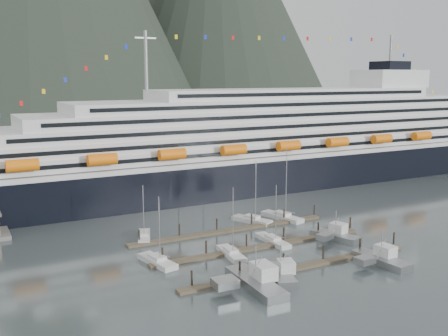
{
  "coord_description": "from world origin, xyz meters",
  "views": [
    {
      "loc": [
        -59.38,
        -82.7,
        34.08
      ],
      "look_at": [
        -3.57,
        22.0,
        13.29
      ],
      "focal_mm": 42.0,
      "sensor_mm": 36.0,
      "label": 1
    }
  ],
  "objects_px": {
    "sailboat_c": "(231,254)",
    "trawler_e": "(335,235)",
    "cruise_ship": "(269,147)",
    "sailboat_a": "(157,262)",
    "sailboat_e": "(144,237)",
    "trawler_d": "(380,259)",
    "trawler_b": "(279,274)",
    "sailboat_f": "(252,220)",
    "trawler_a": "(255,282)",
    "sailboat_g": "(282,217)",
    "sailboat_d": "(273,241)"
  },
  "relations": [
    {
      "from": "trawler_d",
      "to": "trawler_b",
      "type": "bearing_deg",
      "value": 76.59
    },
    {
      "from": "sailboat_c",
      "to": "sailboat_g",
      "type": "height_order",
      "value": "sailboat_g"
    },
    {
      "from": "sailboat_d",
      "to": "sailboat_g",
      "type": "distance_m",
      "value": 18.85
    },
    {
      "from": "sailboat_d",
      "to": "sailboat_c",
      "type": "bearing_deg",
      "value": 105.16
    },
    {
      "from": "trawler_e",
      "to": "trawler_a",
      "type": "bearing_deg",
      "value": 97.53
    },
    {
      "from": "sailboat_e",
      "to": "trawler_b",
      "type": "height_order",
      "value": "sailboat_e"
    },
    {
      "from": "sailboat_e",
      "to": "sailboat_f",
      "type": "relative_size",
      "value": 0.79
    },
    {
      "from": "sailboat_e",
      "to": "trawler_e",
      "type": "xyz_separation_m",
      "value": [
        35.47,
        -19.63,
        0.49
      ]
    },
    {
      "from": "sailboat_g",
      "to": "trawler_a",
      "type": "height_order",
      "value": "sailboat_g"
    },
    {
      "from": "sailboat_c",
      "to": "sailboat_e",
      "type": "bearing_deg",
      "value": 36.75
    },
    {
      "from": "sailboat_c",
      "to": "trawler_e",
      "type": "xyz_separation_m",
      "value": [
        24.44,
        -1.3,
        0.46
      ]
    },
    {
      "from": "sailboat_d",
      "to": "trawler_a",
      "type": "relative_size",
      "value": 0.87
    },
    {
      "from": "trawler_a",
      "to": "trawler_d",
      "type": "height_order",
      "value": "trawler_a"
    },
    {
      "from": "sailboat_d",
      "to": "sailboat_g",
      "type": "xyz_separation_m",
      "value": [
        12.16,
        14.41,
        0.06
      ]
    },
    {
      "from": "cruise_ship",
      "to": "trawler_a",
      "type": "bearing_deg",
      "value": -124.39
    },
    {
      "from": "sailboat_a",
      "to": "trawler_d",
      "type": "distance_m",
      "value": 41.14
    },
    {
      "from": "sailboat_c",
      "to": "trawler_d",
      "type": "xyz_separation_m",
      "value": [
        22.29,
        -16.67,
        0.46
      ]
    },
    {
      "from": "sailboat_e",
      "to": "sailboat_d",
      "type": "bearing_deg",
      "value": -103.87
    },
    {
      "from": "sailboat_d",
      "to": "trawler_e",
      "type": "relative_size",
      "value": 1.14
    },
    {
      "from": "trawler_b",
      "to": "trawler_d",
      "type": "bearing_deg",
      "value": -78.82
    },
    {
      "from": "trawler_a",
      "to": "sailboat_g",
      "type": "bearing_deg",
      "value": -38.01
    },
    {
      "from": "sailboat_c",
      "to": "sailboat_d",
      "type": "distance_m",
      "value": 11.95
    },
    {
      "from": "sailboat_c",
      "to": "trawler_a",
      "type": "xyz_separation_m",
      "value": [
        -4.0,
        -15.25,
        0.57
      ]
    },
    {
      "from": "cruise_ship",
      "to": "trawler_e",
      "type": "bearing_deg",
      "value": -108.7
    },
    {
      "from": "sailboat_g",
      "to": "trawler_b",
      "type": "height_order",
      "value": "sailboat_g"
    },
    {
      "from": "sailboat_c",
      "to": "trawler_b",
      "type": "relative_size",
      "value": 1.31
    },
    {
      "from": "sailboat_g",
      "to": "trawler_d",
      "type": "bearing_deg",
      "value": 164.09
    },
    {
      "from": "sailboat_d",
      "to": "sailboat_g",
      "type": "bearing_deg",
      "value": -39.78
    },
    {
      "from": "sailboat_e",
      "to": "sailboat_f",
      "type": "bearing_deg",
      "value": -69.76
    },
    {
      "from": "sailboat_c",
      "to": "trawler_b",
      "type": "xyz_separation_m",
      "value": [
        1.82,
        -13.89,
        0.44
      ]
    },
    {
      "from": "cruise_ship",
      "to": "sailboat_a",
      "type": "bearing_deg",
      "value": -138.32
    },
    {
      "from": "cruise_ship",
      "to": "sailboat_a",
      "type": "xyz_separation_m",
      "value": [
        -57.02,
        -50.77,
        -11.61
      ]
    },
    {
      "from": "trawler_d",
      "to": "trawler_e",
      "type": "distance_m",
      "value": 15.52
    },
    {
      "from": "trawler_a",
      "to": "trawler_e",
      "type": "bearing_deg",
      "value": -61.6
    },
    {
      "from": "sailboat_e",
      "to": "trawler_d",
      "type": "relative_size",
      "value": 1.02
    },
    {
      "from": "sailboat_f",
      "to": "sailboat_d",
      "type": "bearing_deg",
      "value": 139.59
    },
    {
      "from": "sailboat_f",
      "to": "sailboat_a",
      "type": "bearing_deg",
      "value": 92.88
    },
    {
      "from": "cruise_ship",
      "to": "sailboat_f",
      "type": "height_order",
      "value": "cruise_ship"
    },
    {
      "from": "sailboat_c",
      "to": "sailboat_f",
      "type": "height_order",
      "value": "sailboat_f"
    },
    {
      "from": "sailboat_f",
      "to": "trawler_d",
      "type": "bearing_deg",
      "value": 165.53
    },
    {
      "from": "sailboat_d",
      "to": "trawler_a",
      "type": "xyz_separation_m",
      "value": [
        -15.55,
        -18.3,
        0.59
      ]
    },
    {
      "from": "sailboat_e",
      "to": "sailboat_g",
      "type": "bearing_deg",
      "value": -71.21
    },
    {
      "from": "cruise_ship",
      "to": "trawler_d",
      "type": "height_order",
      "value": "cruise_ship"
    },
    {
      "from": "sailboat_f",
      "to": "trawler_d",
      "type": "relative_size",
      "value": 1.29
    },
    {
      "from": "sailboat_f",
      "to": "trawler_e",
      "type": "relative_size",
      "value": 1.37
    },
    {
      "from": "sailboat_d",
      "to": "trawler_b",
      "type": "relative_size",
      "value": 1.2
    },
    {
      "from": "sailboat_e",
      "to": "trawler_b",
      "type": "relative_size",
      "value": 1.13
    },
    {
      "from": "cruise_ship",
      "to": "sailboat_c",
      "type": "distance_m",
      "value": 69.4
    },
    {
      "from": "sailboat_a",
      "to": "trawler_a",
      "type": "relative_size",
      "value": 0.91
    },
    {
      "from": "trawler_b",
      "to": "trawler_e",
      "type": "height_order",
      "value": "trawler_e"
    }
  ]
}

